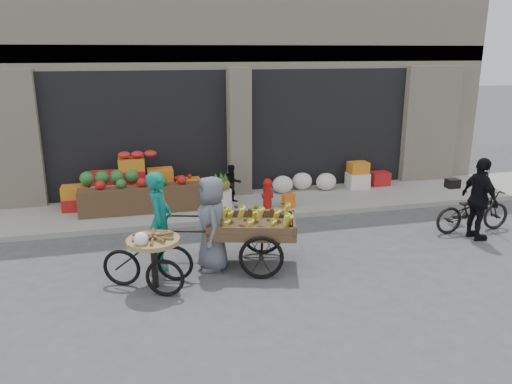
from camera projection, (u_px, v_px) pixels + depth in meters
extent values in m
plane|color=#424244|center=(304.00, 279.00, 8.32)|extent=(80.00, 80.00, 0.00)
cube|color=gray|center=(248.00, 205.00, 12.13)|extent=(18.00, 2.20, 0.12)
cube|color=beige|center=(216.00, 56.00, 15.01)|extent=(14.00, 6.00, 7.00)
cube|color=gray|center=(235.00, 54.00, 12.32)|extent=(14.00, 0.30, 0.40)
cube|color=black|center=(137.00, 131.00, 12.87)|extent=(4.40, 1.60, 3.10)
cube|color=black|center=(317.00, 124.00, 14.04)|extent=(4.40, 1.60, 3.10)
cube|color=beige|center=(238.00, 132.00, 12.67)|extent=(0.55, 0.80, 3.22)
cube|color=brown|center=(143.00, 199.00, 11.31)|extent=(2.80, 0.45, 0.60)
sphere|color=#1E5923|center=(110.00, 177.00, 11.49)|extent=(0.34, 0.34, 0.34)
cylinder|color=silver|center=(221.00, 200.00, 11.40)|extent=(0.52, 0.52, 0.50)
cylinder|color=#A5140F|center=(267.00, 196.00, 11.60)|extent=(0.20, 0.20, 0.56)
sphere|color=#A5140F|center=(268.00, 183.00, 11.52)|extent=(0.22, 0.22, 0.22)
cylinder|color=orange|center=(288.00, 201.00, 11.71)|extent=(0.32, 0.32, 0.30)
ellipsoid|color=silver|center=(305.00, 183.00, 13.01)|extent=(1.70, 0.60, 0.44)
imported|color=black|center=(232.00, 184.00, 11.99)|extent=(0.51, 0.43, 0.93)
cube|color=brown|center=(252.00, 229.00, 8.66)|extent=(1.71, 1.36, 0.13)
torus|color=black|center=(261.00, 258.00, 8.23)|extent=(0.74, 0.27, 0.76)
torus|color=black|center=(263.00, 235.00, 9.26)|extent=(0.74, 0.27, 0.76)
cylinder|color=black|center=(215.00, 248.00, 8.79)|extent=(0.06, 0.06, 0.62)
imported|color=#0E6B5F|center=(160.00, 221.00, 8.56)|extent=(0.56, 0.71, 1.72)
cylinder|color=#9E7F51|center=(153.00, 241.00, 7.82)|extent=(1.08, 1.08, 0.07)
cube|color=black|center=(155.00, 264.00, 7.93)|extent=(0.10, 0.10, 0.80)
torus|color=black|center=(165.00, 278.00, 7.66)|extent=(0.60, 0.28, 0.62)
torus|color=black|center=(175.00, 263.00, 8.19)|extent=(0.60, 0.28, 0.62)
torus|color=black|center=(122.00, 268.00, 8.02)|extent=(0.60, 0.28, 0.62)
imported|color=slate|center=(212.00, 224.00, 8.51)|extent=(0.56, 0.83, 1.66)
imported|color=black|center=(473.00, 211.00, 10.41)|extent=(1.72, 0.62, 0.90)
imported|color=black|center=(480.00, 199.00, 9.88)|extent=(0.42, 0.98, 1.67)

